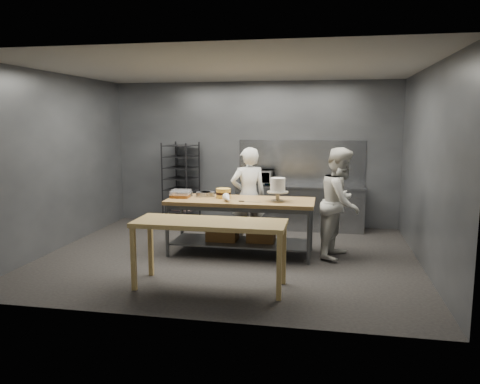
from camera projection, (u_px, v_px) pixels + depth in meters
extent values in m
plane|color=black|center=(229.00, 256.00, 7.67)|extent=(6.00, 6.00, 0.00)
cube|color=#4C4F54|center=(254.00, 154.00, 9.87)|extent=(6.00, 0.04, 3.00)
cube|color=brown|center=(241.00, 201.00, 7.67)|extent=(2.40, 0.90, 0.06)
cube|color=#47494C|center=(241.00, 242.00, 7.78)|extent=(2.25, 0.75, 0.03)
cylinder|color=#47494C|center=(167.00, 231.00, 7.57)|extent=(0.06, 0.06, 0.86)
cylinder|color=#47494C|center=(182.00, 221.00, 8.33)|extent=(0.06, 0.06, 0.86)
cylinder|color=#47494C|center=(309.00, 237.00, 7.15)|extent=(0.06, 0.06, 0.86)
cylinder|color=#47494C|center=(311.00, 226.00, 7.91)|extent=(0.06, 0.06, 0.86)
cube|color=brown|center=(223.00, 230.00, 7.84)|extent=(0.50, 0.40, 0.35)
cube|color=brown|center=(261.00, 232.00, 7.76)|extent=(0.45, 0.38, 0.30)
cube|color=#A07F42|center=(210.00, 223.00, 6.13)|extent=(2.00, 0.70, 0.06)
cube|color=#A07F42|center=(134.00, 259.00, 6.08)|extent=(0.06, 0.06, 0.84)
cube|color=#A07F42|center=(151.00, 247.00, 6.66)|extent=(0.06, 0.06, 0.84)
cube|color=#A07F42|center=(279.00, 268.00, 5.73)|extent=(0.06, 0.06, 0.84)
cube|color=#A07F42|center=(284.00, 254.00, 6.31)|extent=(0.06, 0.06, 0.84)
cube|color=slate|center=(300.00, 186.00, 9.47)|extent=(2.60, 0.60, 0.04)
cube|color=slate|center=(299.00, 208.00, 9.54)|extent=(2.56, 0.56, 0.86)
cube|color=slate|center=(301.00, 162.00, 9.69)|extent=(2.60, 0.02, 0.90)
cube|color=black|center=(181.00, 184.00, 9.85)|extent=(0.70, 0.74, 1.75)
cube|color=silver|center=(182.00, 200.00, 9.90)|extent=(0.42, 0.30, 0.45)
imported|color=white|center=(248.00, 196.00, 8.31)|extent=(0.74, 0.62, 1.74)
imported|color=silver|center=(341.00, 203.00, 7.51)|extent=(0.90, 1.03, 1.78)
imported|color=black|center=(260.00, 177.00, 9.59)|extent=(0.54, 0.37, 0.30)
cylinder|color=#B0A78D|center=(278.00, 201.00, 7.48)|extent=(0.20, 0.20, 0.02)
cylinder|color=#B0A78D|center=(278.00, 196.00, 7.47)|extent=(0.06, 0.06, 0.12)
cylinder|color=#B0A78D|center=(278.00, 192.00, 7.46)|extent=(0.34, 0.34, 0.02)
cylinder|color=silver|center=(278.00, 185.00, 7.44)|extent=(0.24, 0.24, 0.22)
cylinder|color=gold|center=(223.00, 196.00, 7.81)|extent=(0.24, 0.24, 0.06)
cylinder|color=black|center=(223.00, 193.00, 7.80)|extent=(0.24, 0.24, 0.04)
cylinder|color=gold|center=(223.00, 190.00, 7.79)|extent=(0.24, 0.24, 0.06)
cylinder|color=gray|center=(203.00, 194.00, 7.97)|extent=(0.25, 0.25, 0.07)
cylinder|color=gray|center=(208.00, 194.00, 7.99)|extent=(0.25, 0.25, 0.07)
cylinder|color=gray|center=(184.00, 194.00, 8.02)|extent=(0.31, 0.31, 0.07)
cone|color=silver|center=(228.00, 199.00, 7.38)|extent=(0.25, 0.40, 0.12)
cube|color=slate|center=(253.00, 202.00, 7.42)|extent=(0.28, 0.02, 0.00)
cube|color=black|center=(242.00, 201.00, 7.45)|extent=(0.09, 0.02, 0.02)
cube|color=#94591D|center=(180.00, 196.00, 7.81)|extent=(0.30, 0.20, 0.05)
cube|color=silver|center=(180.00, 193.00, 7.80)|extent=(0.31, 0.21, 0.06)
cube|color=#94591D|center=(181.00, 195.00, 8.01)|extent=(0.30, 0.20, 0.05)
cube|color=silver|center=(181.00, 191.00, 8.00)|extent=(0.31, 0.21, 0.06)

